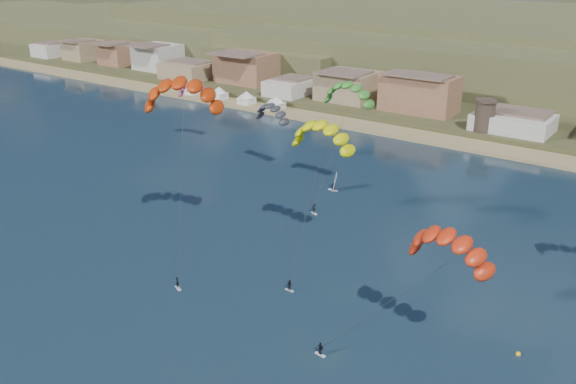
{
  "coord_description": "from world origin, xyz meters",
  "views": [
    {
      "loc": [
        52.15,
        -40.32,
        45.76
      ],
      "look_at": [
        0.0,
        32.0,
        10.0
      ],
      "focal_mm": 36.95,
      "sensor_mm": 36.0,
      "label": 1
    }
  ],
  "objects_px": {
    "watchtower": "(485,115)",
    "kitesurfer_red": "(182,89)",
    "kitesurfer_yellow": "(322,131)",
    "kitesurfer_green": "(348,91)",
    "windsurfer": "(334,185)",
    "kitesurfer_orange": "(450,241)",
    "buoy": "(518,354)"
  },
  "relations": [
    {
      "from": "kitesurfer_red",
      "to": "windsurfer",
      "type": "bearing_deg",
      "value": 81.03
    },
    {
      "from": "kitesurfer_green",
      "to": "windsurfer",
      "type": "distance_m",
      "value": 21.06
    },
    {
      "from": "buoy",
      "to": "kitesurfer_orange",
      "type": "bearing_deg",
      "value": -145.17
    },
    {
      "from": "kitesurfer_red",
      "to": "kitesurfer_green",
      "type": "bearing_deg",
      "value": 74.43
    },
    {
      "from": "kitesurfer_red",
      "to": "buoy",
      "type": "xyz_separation_m",
      "value": [
        53.02,
        2.52,
        -26.74
      ]
    },
    {
      "from": "kitesurfer_green",
      "to": "buoy",
      "type": "height_order",
      "value": "kitesurfer_green"
    },
    {
      "from": "kitesurfer_yellow",
      "to": "windsurfer",
      "type": "distance_m",
      "value": 33.99
    },
    {
      "from": "buoy",
      "to": "kitesurfer_red",
      "type": "bearing_deg",
      "value": -177.28
    },
    {
      "from": "watchtower",
      "to": "kitesurfer_red",
      "type": "bearing_deg",
      "value": -101.17
    },
    {
      "from": "watchtower",
      "to": "kitesurfer_red",
      "type": "height_order",
      "value": "kitesurfer_red"
    },
    {
      "from": "kitesurfer_green",
      "to": "buoy",
      "type": "xyz_separation_m",
      "value": [
        43.56,
        -31.43,
        -21.73
      ]
    },
    {
      "from": "kitesurfer_red",
      "to": "buoy",
      "type": "bearing_deg",
      "value": 2.72
    },
    {
      "from": "kitesurfer_yellow",
      "to": "windsurfer",
      "type": "height_order",
      "value": "kitesurfer_yellow"
    },
    {
      "from": "watchtower",
      "to": "windsurfer",
      "type": "relative_size",
      "value": 2.25
    },
    {
      "from": "watchtower",
      "to": "kitesurfer_green",
      "type": "relative_size",
      "value": 0.35
    },
    {
      "from": "kitesurfer_green",
      "to": "buoy",
      "type": "relative_size",
      "value": 38.48
    },
    {
      "from": "windsurfer",
      "to": "buoy",
      "type": "xyz_separation_m",
      "value": [
        47.34,
        -33.44,
        -1.1
      ]
    },
    {
      "from": "kitesurfer_red",
      "to": "kitesurfer_yellow",
      "type": "distance_m",
      "value": 22.3
    },
    {
      "from": "kitesurfer_yellow",
      "to": "kitesurfer_orange",
      "type": "height_order",
      "value": "kitesurfer_yellow"
    },
    {
      "from": "kitesurfer_orange",
      "to": "windsurfer",
      "type": "relative_size",
      "value": 5.44
    },
    {
      "from": "watchtower",
      "to": "buoy",
      "type": "relative_size",
      "value": 13.33
    },
    {
      "from": "kitesurfer_orange",
      "to": "windsurfer",
      "type": "bearing_deg",
      "value": 135.06
    },
    {
      "from": "kitesurfer_orange",
      "to": "kitesurfer_green",
      "type": "height_order",
      "value": "kitesurfer_green"
    },
    {
      "from": "windsurfer",
      "to": "kitesurfer_green",
      "type": "bearing_deg",
      "value": -28.03
    },
    {
      "from": "kitesurfer_yellow",
      "to": "kitesurfer_green",
      "type": "distance_m",
      "value": 24.51
    },
    {
      "from": "kitesurfer_red",
      "to": "kitesurfer_green",
      "type": "height_order",
      "value": "kitesurfer_red"
    },
    {
      "from": "kitesurfer_red",
      "to": "kitesurfer_yellow",
      "type": "bearing_deg",
      "value": 31.27
    },
    {
      "from": "windsurfer",
      "to": "kitesurfer_red",
      "type": "bearing_deg",
      "value": -98.97
    },
    {
      "from": "watchtower",
      "to": "kitesurfer_yellow",
      "type": "relative_size",
      "value": 0.35
    },
    {
      "from": "kitesurfer_red",
      "to": "watchtower",
      "type": "bearing_deg",
      "value": 78.83
    },
    {
      "from": "watchtower",
      "to": "kitesurfer_orange",
      "type": "xyz_separation_m",
      "value": [
        26.81,
        -94.58,
        9.19
      ]
    },
    {
      "from": "kitesurfer_yellow",
      "to": "kitesurfer_green",
      "type": "height_order",
      "value": "kitesurfer_green"
    }
  ]
}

